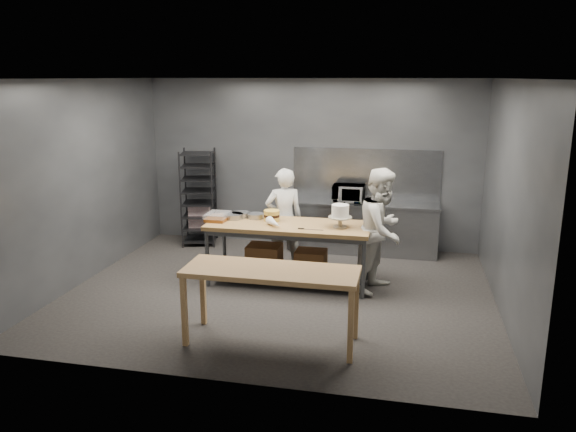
# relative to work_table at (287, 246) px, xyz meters

# --- Properties ---
(ground) EXTENTS (6.00, 6.00, 0.00)m
(ground) POSITION_rel_work_table_xyz_m (-0.01, -0.42, -0.57)
(ground) COLOR black
(ground) RESTS_ON ground
(back_wall) EXTENTS (6.00, 0.04, 3.00)m
(back_wall) POSITION_rel_work_table_xyz_m (-0.01, 2.08, 0.93)
(back_wall) COLOR #4C4F54
(back_wall) RESTS_ON ground
(work_table) EXTENTS (2.40, 0.90, 0.92)m
(work_table) POSITION_rel_work_table_xyz_m (0.00, 0.00, 0.00)
(work_table) COLOR olive
(work_table) RESTS_ON ground
(near_counter) EXTENTS (2.00, 0.70, 0.90)m
(near_counter) POSITION_rel_work_table_xyz_m (0.24, -1.95, 0.24)
(near_counter) COLOR olive
(near_counter) RESTS_ON ground
(back_counter) EXTENTS (2.60, 0.60, 0.90)m
(back_counter) POSITION_rel_work_table_xyz_m (0.99, 1.76, -0.12)
(back_counter) COLOR slate
(back_counter) RESTS_ON ground
(splashback_panel) EXTENTS (2.60, 0.02, 0.90)m
(splashback_panel) POSITION_rel_work_table_xyz_m (0.99, 2.06, 0.78)
(splashback_panel) COLOR slate
(splashback_panel) RESTS_ON back_counter
(speed_rack) EXTENTS (0.74, 0.77, 1.75)m
(speed_rack) POSITION_rel_work_table_xyz_m (-2.02, 1.68, 0.28)
(speed_rack) COLOR black
(speed_rack) RESTS_ON ground
(chef_behind) EXTENTS (0.70, 0.59, 1.64)m
(chef_behind) POSITION_rel_work_table_xyz_m (-0.18, 0.63, 0.25)
(chef_behind) COLOR silver
(chef_behind) RESTS_ON ground
(chef_right) EXTENTS (0.96, 1.06, 1.79)m
(chef_right) POSITION_rel_work_table_xyz_m (1.39, 0.02, 0.32)
(chef_right) COLOR silver
(chef_right) RESTS_ON ground
(microwave) EXTENTS (0.54, 0.37, 0.30)m
(microwave) POSITION_rel_work_table_xyz_m (0.72, 1.76, 0.48)
(microwave) COLOR black
(microwave) RESTS_ON back_counter
(frosted_cake_stand) EXTENTS (0.34, 0.34, 0.33)m
(frosted_cake_stand) POSITION_rel_work_table_xyz_m (0.79, -0.05, 0.56)
(frosted_cake_stand) COLOR #A99F87
(frosted_cake_stand) RESTS_ON work_table
(layer_cake) EXTENTS (0.24, 0.24, 0.16)m
(layer_cake) POSITION_rel_work_table_xyz_m (-0.26, 0.11, 0.43)
(layer_cake) COLOR gold
(layer_cake) RESTS_ON work_table
(cake_pans) EXTENTS (0.61, 0.42, 0.07)m
(cake_pans) POSITION_rel_work_table_xyz_m (-0.74, 0.18, 0.39)
(cake_pans) COLOR gray
(cake_pans) RESTS_ON work_table
(piping_bag) EXTENTS (0.32, 0.38, 0.12)m
(piping_bag) POSITION_rel_work_table_xyz_m (-0.13, -0.25, 0.41)
(piping_bag) COLOR white
(piping_bag) RESTS_ON work_table
(offset_spatula) EXTENTS (0.37, 0.02, 0.02)m
(offset_spatula) POSITION_rel_work_table_xyz_m (0.35, -0.27, 0.35)
(offset_spatula) COLOR slate
(offset_spatula) RESTS_ON work_table
(pastry_clamshells) EXTENTS (0.31, 0.41, 0.11)m
(pastry_clamshells) POSITION_rel_work_table_xyz_m (-1.07, -0.02, 0.40)
(pastry_clamshells) COLOR #A36120
(pastry_clamshells) RESTS_ON work_table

